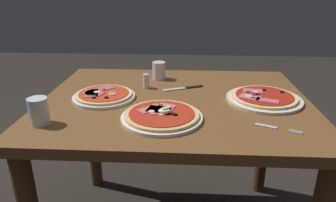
{
  "coord_description": "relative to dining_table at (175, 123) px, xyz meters",
  "views": [
    {
      "loc": [
        0.04,
        -1.25,
        1.22
      ],
      "look_at": [
        -0.03,
        -0.1,
        0.77
      ],
      "focal_mm": 33.25,
      "sensor_mm": 36.0,
      "label": 1
    }
  ],
  "objects": [
    {
      "name": "pizza_across_right",
      "position": [
        0.37,
        0.0,
        0.13
      ],
      "size": [
        0.31,
        0.31,
        0.03
      ],
      "color": "silver",
      "rests_on": "dining_table"
    },
    {
      "name": "fork",
      "position": [
        0.35,
        -0.26,
        0.12
      ],
      "size": [
        0.15,
        0.08,
        0.0
      ],
      "color": "silver",
      "rests_on": "dining_table"
    },
    {
      "name": "water_glass_far",
      "position": [
        -0.47,
        -0.28,
        0.16
      ],
      "size": [
        0.07,
        0.07,
        0.1
      ],
      "color": "silver",
      "rests_on": "dining_table"
    },
    {
      "name": "knife",
      "position": [
        0.05,
        0.14,
        0.12
      ],
      "size": [
        0.19,
        0.09,
        0.01
      ],
      "color": "silver",
      "rests_on": "dining_table"
    },
    {
      "name": "pizza_across_left",
      "position": [
        -0.31,
        -0.01,
        0.13
      ],
      "size": [
        0.27,
        0.27,
        0.03
      ],
      "color": "white",
      "rests_on": "dining_table"
    },
    {
      "name": "pizza_foreground",
      "position": [
        -0.04,
        -0.21,
        0.13
      ],
      "size": [
        0.3,
        0.3,
        0.05
      ],
      "color": "white",
      "rests_on": "dining_table"
    },
    {
      "name": "water_glass_near",
      "position": [
        -0.09,
        0.28,
        0.15
      ],
      "size": [
        0.07,
        0.07,
        0.09
      ],
      "color": "silver",
      "rests_on": "dining_table"
    },
    {
      "name": "dining_table",
      "position": [
        0.0,
        0.0,
        0.0
      ],
      "size": [
        1.13,
        0.89,
        0.74
      ],
      "color": "brown",
      "rests_on": "ground"
    },
    {
      "name": "salt_shaker",
      "position": [
        -0.14,
        0.13,
        0.15
      ],
      "size": [
        0.03,
        0.03,
        0.07
      ],
      "color": "white",
      "rests_on": "dining_table"
    }
  ]
}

